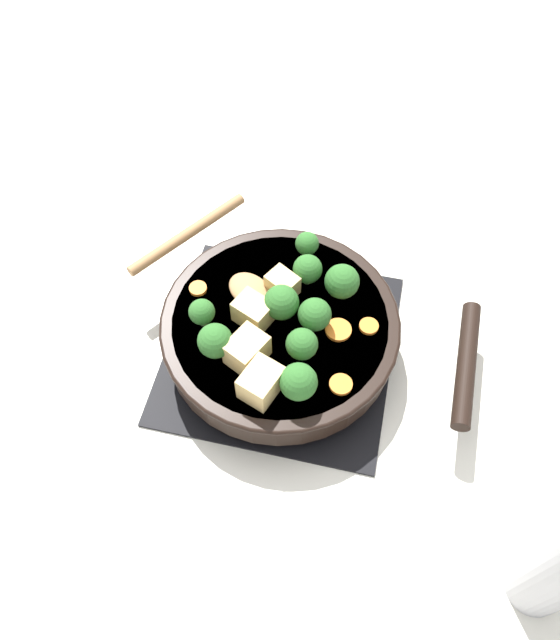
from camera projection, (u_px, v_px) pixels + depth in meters
The scene contains 21 objects.
ground_plane at pixel (280, 349), 0.88m from camera, with size 2.40×2.40×0.00m, color silver.
front_burner_grate at pixel (280, 344), 0.87m from camera, with size 0.31×0.31×0.03m.
skillet_pan at pixel (282, 329), 0.83m from camera, with size 0.42×0.32×0.05m.
wooden_spoon at pixel (216, 260), 0.86m from camera, with size 0.22×0.20×0.02m.
tofu_cube_center_large at pixel (282, 284), 0.82m from camera, with size 0.04×0.03×0.03m, color #DBB770.
tofu_cube_near_handle at pixel (261, 382), 0.74m from camera, with size 0.05×0.04×0.04m, color #DBB770.
tofu_cube_east_chunk at pixel (253, 312), 0.80m from camera, with size 0.05×0.04×0.04m, color #DBB770.
tofu_cube_west_chunk at pixel (247, 350), 0.77m from camera, with size 0.05×0.04×0.04m, color #DBB770.
broccoli_floret_near_spoon at pixel (202, 312), 0.79m from camera, with size 0.03×0.03×0.04m.
broccoli_floret_center_top at pixel (215, 341), 0.76m from camera, with size 0.04×0.04×0.05m.
broccoli_floret_east_rim at pixel (314, 316), 0.78m from camera, with size 0.04×0.04×0.05m.
broccoli_floret_west_rim at pixel (285, 303), 0.79m from camera, with size 0.05×0.05×0.05m.
broccoli_floret_north_edge at pixel (298, 382), 0.73m from camera, with size 0.05×0.05×0.05m.
broccoli_floret_south_cluster at pixel (302, 344), 0.76m from camera, with size 0.04×0.04×0.05m.
broccoli_floret_mid_floret at pixel (342, 282), 0.81m from camera, with size 0.05×0.05×0.05m.
broccoli_floret_small_inner at pixel (308, 269), 0.83m from camera, with size 0.04×0.04×0.05m.
broccoli_floret_tall_stem at pixel (307, 244), 0.85m from camera, with size 0.03×0.03×0.04m.
carrot_slice_orange_thin at pixel (369, 326), 0.80m from camera, with size 0.03×0.03×0.01m, color orange.
carrot_slice_near_center at pixel (339, 328), 0.80m from camera, with size 0.03×0.03×0.01m, color orange.
carrot_slice_edge_slice at pixel (198, 288), 0.84m from camera, with size 0.02×0.02×0.01m, color orange.
carrot_slice_under_broccoli at pixel (341, 384), 0.76m from camera, with size 0.03×0.03×0.01m, color orange.
Camera 1 is at (0.10, -0.43, 0.76)m, focal length 35.00 mm.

